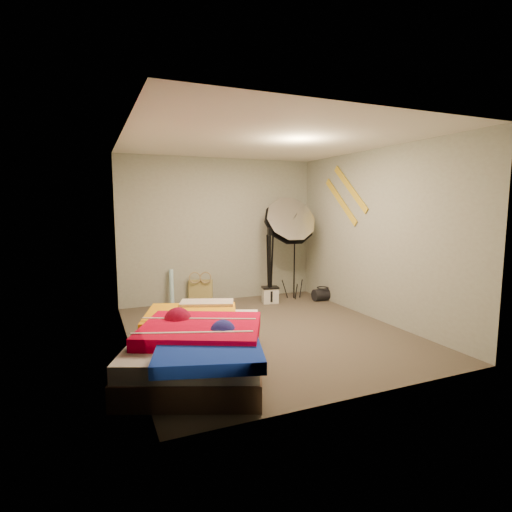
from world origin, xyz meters
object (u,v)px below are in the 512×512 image
tote_bag (201,291)px  photo_umbrella (289,223)px  wrapping_roll (172,288)px  bed (199,345)px  camera_tripod (270,260)px  camera_case (270,295)px  duffel_bag (323,295)px

tote_bag → photo_umbrella: size_ratio=0.21×
tote_bag → wrapping_roll: (-0.50, -0.02, 0.11)m
bed → photo_umbrella: size_ratio=1.17×
wrapping_roll → camera_tripod: bearing=-16.7°
photo_umbrella → camera_tripod: bearing=-166.8°
bed → camera_tripod: bearing=50.7°
tote_bag → camera_case: tote_bag is taller
duffel_bag → photo_umbrella: photo_umbrella is taller
tote_bag → wrapping_roll: wrapping_roll is taller
bed → camera_tripod: size_ratio=1.72×
camera_case → bed: (-1.87, -2.29, 0.14)m
camera_case → duffel_bag: (0.94, -0.20, -0.03)m
duffel_bag → tote_bag: bearing=162.1°
camera_case → photo_umbrella: (0.39, 0.07, 1.25)m
bed → camera_case: bearing=50.7°
tote_bag → bed: bed is taller
bed → photo_umbrella: photo_umbrella is taller
bed → wrapping_roll: bearing=84.7°
bed → photo_umbrella: (2.25, 2.36, 1.12)m
camera_case → photo_umbrella: photo_umbrella is taller
tote_bag → wrapping_roll: size_ratio=0.65×
photo_umbrella → bed: bearing=-133.7°
tote_bag → camera_case: 1.21m
duffel_bag → wrapping_roll: bearing=165.8°
tote_bag → wrapping_roll: 0.51m
duffel_bag → camera_tripod: 1.17m
bed → camera_tripod: 2.96m
camera_tripod → bed: bearing=-129.3°
photo_umbrella → camera_tripod: photo_umbrella is taller
camera_case → photo_umbrella: 1.31m
wrapping_roll → photo_umbrella: bearing=-10.8°
wrapping_roll → camera_case: size_ratio=2.37×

